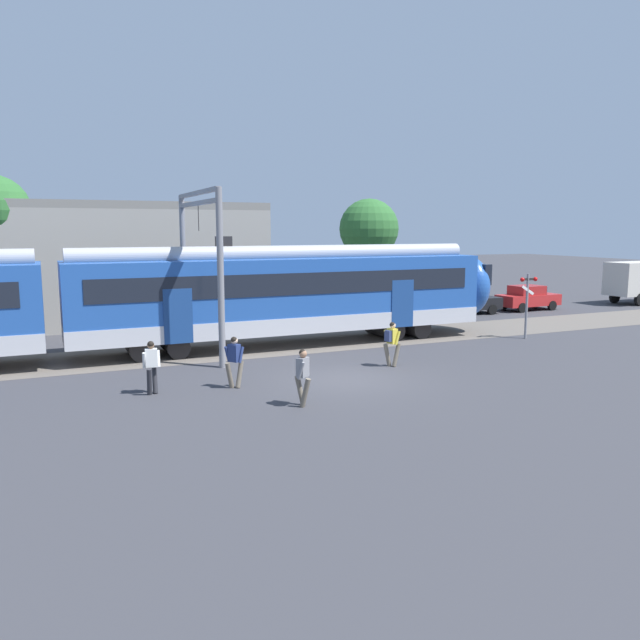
% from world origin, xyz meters
% --- Properties ---
extents(ground_plane, '(160.00, 160.00, 0.00)m').
position_xyz_m(ground_plane, '(0.00, 0.00, 0.00)').
color(ground_plane, '#38383D').
extents(track_bed, '(80.00, 4.40, 0.01)m').
position_xyz_m(track_bed, '(-10.58, 6.65, 0.01)').
color(track_bed, '#605951').
rests_on(track_bed, ground).
extents(commuter_train, '(38.05, 3.07, 4.73)m').
position_xyz_m(commuter_train, '(-8.10, 6.65, 2.25)').
color(commuter_train, silver).
rests_on(commuter_train, ground).
extents(pedestrian_white, '(0.57, 0.63, 1.67)m').
position_xyz_m(pedestrian_white, '(-6.26, 0.70, 0.96)').
color(pedestrian_white, '#28282D').
rests_on(pedestrian_white, ground).
extents(pedestrian_navy, '(0.71, 0.49, 1.67)m').
position_xyz_m(pedestrian_navy, '(-3.73, 0.41, 0.96)').
color(pedestrian_navy, '#6B6051').
rests_on(pedestrian_navy, ground).
extents(pedestrian_grey, '(0.48, 0.71, 1.67)m').
position_xyz_m(pedestrian_grey, '(-2.53, -2.38, 0.96)').
color(pedestrian_grey, '#6B6051').
rests_on(pedestrian_grey, ground).
extents(pedestrian_yellow, '(0.68, 0.54, 1.67)m').
position_xyz_m(pedestrian_yellow, '(2.44, 1.08, 0.99)').
color(pedestrian_yellow, '#6B6051').
rests_on(pedestrian_yellow, ground).
extents(parked_car_black, '(4.03, 1.81, 1.54)m').
position_xyz_m(parked_car_black, '(13.76, 11.59, 0.78)').
color(parked_car_black, black).
rests_on(parked_car_black, ground).
extents(parked_car_red, '(4.05, 1.86, 1.54)m').
position_xyz_m(parked_car_red, '(18.41, 11.56, 0.78)').
color(parked_car_red, '#B22323').
rests_on(parked_car_red, ground).
extents(box_truck, '(5.32, 2.27, 2.82)m').
position_xyz_m(box_truck, '(27.81, 11.21, 1.57)').
color(box_truck, beige).
rests_on(box_truck, ground).
extents(catenary_gantry, '(0.24, 6.64, 6.53)m').
position_xyz_m(catenary_gantry, '(-3.30, 6.65, 4.31)').
color(catenary_gantry, gray).
rests_on(catenary_gantry, ground).
extents(crossing_signal, '(0.96, 0.22, 3.00)m').
position_xyz_m(crossing_signal, '(11.12, 3.66, 2.01)').
color(crossing_signal, gray).
rests_on(crossing_signal, ground).
extents(background_building, '(19.82, 5.00, 9.20)m').
position_xyz_m(background_building, '(-7.72, 16.03, 3.21)').
color(background_building, gray).
rests_on(background_building, ground).
extents(street_tree_right, '(3.75, 3.75, 6.91)m').
position_xyz_m(street_tree_right, '(9.87, 16.65, 5.01)').
color(street_tree_right, brown).
rests_on(street_tree_right, ground).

